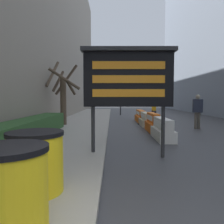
% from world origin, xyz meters
% --- Properties ---
extents(hedge_strip, '(0.90, 7.70, 0.70)m').
position_xyz_m(hedge_strip, '(-2.70, 5.31, 0.49)').
color(hedge_strip, '#284C23').
rests_on(hedge_strip, sidewalk_left).
extents(bare_tree, '(1.84, 1.93, 3.52)m').
position_xyz_m(bare_tree, '(-2.47, 10.03, 1.87)').
color(bare_tree, '#4C3D2D').
rests_on(bare_tree, sidewalk_left).
extents(barrel_drum_foreground, '(0.84, 0.84, 0.92)m').
position_xyz_m(barrel_drum_foreground, '(-0.90, 0.47, 0.60)').
color(barrel_drum_foreground, yellow).
rests_on(barrel_drum_foreground, sidewalk_left).
extents(barrel_drum_middle, '(0.84, 0.84, 0.92)m').
position_xyz_m(barrel_drum_middle, '(-0.96, 1.47, 0.60)').
color(barrel_drum_middle, yellow).
rests_on(barrel_drum_middle, sidewalk_left).
extents(message_board, '(2.42, 0.36, 2.84)m').
position_xyz_m(message_board, '(0.61, 3.92, 2.07)').
color(message_board, '#28282B').
rests_on(message_board, ground_plane).
extents(jersey_barrier_white, '(0.59, 1.87, 0.81)m').
position_xyz_m(jersey_barrier_white, '(2.11, 6.46, 0.35)').
color(jersey_barrier_white, silver).
rests_on(jersey_barrier_white, ground_plane).
extents(jersey_barrier_orange_far, '(0.51, 1.74, 0.86)m').
position_xyz_m(jersey_barrier_orange_far, '(2.11, 8.44, 0.38)').
color(jersey_barrier_orange_far, orange).
rests_on(jersey_barrier_orange_far, ground_plane).
extents(jersey_barrier_cream, '(0.59, 1.79, 0.75)m').
position_xyz_m(jersey_barrier_cream, '(2.11, 10.70, 0.33)').
color(jersey_barrier_cream, beige).
rests_on(jersey_barrier_cream, ground_plane).
extents(jersey_barrier_orange_near, '(0.57, 2.18, 0.77)m').
position_xyz_m(jersey_barrier_orange_near, '(2.11, 12.91, 0.34)').
color(jersey_barrier_orange_near, orange).
rests_on(jersey_barrier_orange_near, ground_plane).
extents(traffic_cone_near, '(0.36, 0.36, 0.64)m').
position_xyz_m(traffic_cone_near, '(2.96, 10.19, 0.31)').
color(traffic_cone_near, black).
rests_on(traffic_cone_near, ground_plane).
extents(traffic_cone_mid, '(0.45, 0.45, 0.80)m').
position_xyz_m(traffic_cone_mid, '(3.04, 13.75, 0.39)').
color(traffic_cone_mid, black).
rests_on(traffic_cone_mid, ground_plane).
extents(traffic_cone_far, '(0.33, 0.33, 0.60)m').
position_xyz_m(traffic_cone_far, '(1.91, 11.29, 0.29)').
color(traffic_cone_far, black).
rests_on(traffic_cone_far, ground_plane).
extents(traffic_light_near_curb, '(0.28, 0.45, 4.27)m').
position_xyz_m(traffic_light_near_curb, '(0.97, 18.31, 3.08)').
color(traffic_light_near_curb, '#2D2D30').
rests_on(traffic_light_near_curb, ground_plane).
extents(pedestrian_worker, '(0.50, 0.36, 1.75)m').
position_xyz_m(pedestrian_worker, '(4.53, 9.30, 1.03)').
color(pedestrian_worker, '#514C42').
rests_on(pedestrian_worker, ground_plane).
extents(pedestrian_passerby, '(0.35, 0.49, 1.69)m').
position_xyz_m(pedestrian_passerby, '(2.76, 11.62, 1.00)').
color(pedestrian_passerby, '#333338').
rests_on(pedestrian_passerby, ground_plane).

